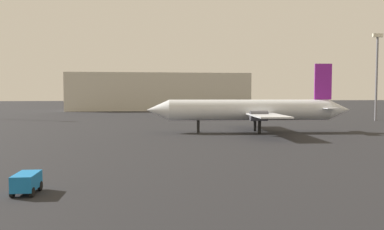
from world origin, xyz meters
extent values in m
cylinder|color=silver|center=(15.44, 54.19, 3.61)|extent=(25.89, 5.43, 3.32)
cone|color=silver|center=(0.81, 55.40, 3.61)|extent=(3.92, 3.61, 3.32)
cone|color=silver|center=(30.07, 52.97, 3.61)|extent=(3.92, 3.61, 3.32)
cube|color=silver|center=(16.72, 54.08, 3.11)|extent=(6.42, 24.76, 0.21)
cube|color=silver|center=(27.81, 53.16, 3.94)|extent=(2.68, 7.44, 0.14)
cube|color=purple|center=(27.38, 53.20, 8.16)|extent=(2.79, 0.49, 5.78)
cylinder|color=#4C4C54|center=(15.57, 49.51, 2.94)|extent=(2.72, 1.77, 1.56)
cylinder|color=#4C4C54|center=(16.34, 58.78, 2.94)|extent=(2.72, 1.77, 1.56)
cube|color=black|center=(7.24, 54.87, 0.97)|extent=(0.47, 0.47, 1.95)
cube|color=black|center=(16.58, 52.35, 0.97)|extent=(0.47, 0.47, 1.95)
cube|color=black|center=(16.86, 55.81, 0.97)|extent=(0.47, 0.47, 1.95)
cube|color=#1972BF|center=(-9.09, 18.90, 0.80)|extent=(1.38, 2.44, 1.00)
cylinder|color=black|center=(-9.65, 19.76, 0.30)|extent=(0.22, 0.61, 0.60)
cylinder|color=black|center=(-8.48, 19.72, 0.30)|extent=(0.22, 0.61, 0.60)
cylinder|color=black|center=(-9.71, 18.08, 0.30)|extent=(0.22, 0.61, 0.60)
cylinder|color=black|center=(-8.54, 18.04, 0.30)|extent=(0.22, 0.61, 0.60)
cylinder|color=slate|center=(51.26, 75.83, 9.44)|extent=(0.50, 0.50, 18.88)
cube|color=#F2EACC|center=(51.26, 75.83, 19.28)|extent=(2.40, 0.50, 0.80)
cube|color=beige|center=(4.94, 136.87, 6.65)|extent=(64.41, 18.06, 13.30)
camera|label=1|loc=(-1.91, -6.62, 6.40)|focal=36.51mm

